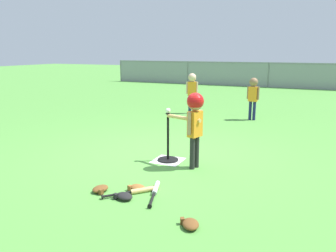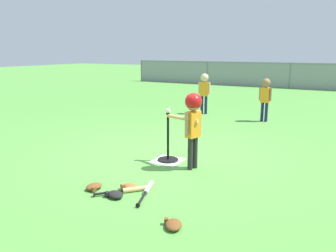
{
  "view_description": "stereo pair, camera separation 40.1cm",
  "coord_description": "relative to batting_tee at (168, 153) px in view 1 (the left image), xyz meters",
  "views": [
    {
      "loc": [
        2.25,
        -4.81,
        1.67
      ],
      "look_at": [
        0.19,
        -0.28,
        0.55
      ],
      "focal_mm": 35.97,
      "sensor_mm": 36.0,
      "label": 1
    },
    {
      "loc": [
        2.61,
        -4.63,
        1.67
      ],
      "look_at": [
        0.19,
        -0.28,
        0.55
      ],
      "focal_mm": 35.97,
      "sensor_mm": 36.0,
      "label": 2
    }
  ],
  "objects": [
    {
      "name": "ground_plane",
      "position": [
        -0.19,
        0.28,
        -0.13
      ],
      "size": [
        60.0,
        60.0,
        0.0
      ],
      "primitive_type": "plane",
      "color": "#51933D"
    },
    {
      "name": "home_plate",
      "position": [
        0.0,
        0.0,
        -0.12
      ],
      "size": [
        0.44,
        0.44,
        0.01
      ],
      "primitive_type": "cube",
      "color": "white",
      "rests_on": "ground_plane"
    },
    {
      "name": "batting_tee",
      "position": [
        0.0,
        0.0,
        0.0
      ],
      "size": [
        0.32,
        0.32,
        0.75
      ],
      "color": "black",
      "rests_on": "ground_plane"
    },
    {
      "name": "baseball_on_tee",
      "position": [
        0.0,
        0.0,
        0.66
      ],
      "size": [
        0.07,
        0.07,
        0.07
      ],
      "primitive_type": "sphere",
      "color": "white",
      "rests_on": "batting_tee"
    },
    {
      "name": "batter_child",
      "position": [
        0.48,
        -0.15,
        0.66
      ],
      "size": [
        0.62,
        0.33,
        1.1
      ],
      "color": "#262626",
      "rests_on": "ground_plane"
    },
    {
      "name": "fielder_deep_center",
      "position": [
        0.58,
        3.72,
        0.54
      ],
      "size": [
        0.3,
        0.2,
        1.03
      ],
      "color": "#191E4C",
      "rests_on": "ground_plane"
    },
    {
      "name": "fielder_near_right",
      "position": [
        -1.08,
        3.94,
        0.57
      ],
      "size": [
        0.31,
        0.21,
        1.08
      ],
      "color": "#191E4C",
      "rests_on": "ground_plane"
    },
    {
      "name": "spare_bat_silver",
      "position": [
        0.36,
        -1.16,
        -0.1
      ],
      "size": [
        0.27,
        0.65,
        0.06
      ],
      "color": "silver",
      "rests_on": "ground_plane"
    },
    {
      "name": "spare_bat_wood",
      "position": [
        0.19,
        -1.26,
        -0.1
      ],
      "size": [
        0.51,
        0.54,
        0.06
      ],
      "color": "#DBB266",
      "rests_on": "ground_plane"
    },
    {
      "name": "glove_by_plate",
      "position": [
        0.14,
        -1.2,
        -0.09
      ],
      "size": [
        0.26,
        0.23,
        0.07
      ],
      "color": "brown",
      "rests_on": "ground_plane"
    },
    {
      "name": "glove_near_bats",
      "position": [
        -0.26,
        -1.41,
        -0.09
      ],
      "size": [
        0.19,
        0.24,
        0.07
      ],
      "color": "brown",
      "rests_on": "ground_plane"
    },
    {
      "name": "glove_tossed_aside",
      "position": [
        0.11,
        -1.47,
        -0.09
      ],
      "size": [
        0.26,
        0.23,
        0.07
      ],
      "color": "black",
      "rests_on": "ground_plane"
    },
    {
      "name": "glove_outfield_drop",
      "position": [
        1.03,
        -1.75,
        -0.09
      ],
      "size": [
        0.25,
        0.27,
        0.07
      ],
      "color": "brown",
      "rests_on": "ground_plane"
    },
    {
      "name": "outfield_fence",
      "position": [
        -0.19,
        11.67,
        0.49
      ],
      "size": [
        16.06,
        0.06,
        1.15
      ],
      "color": "slate",
      "rests_on": "ground_plane"
    }
  ]
}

